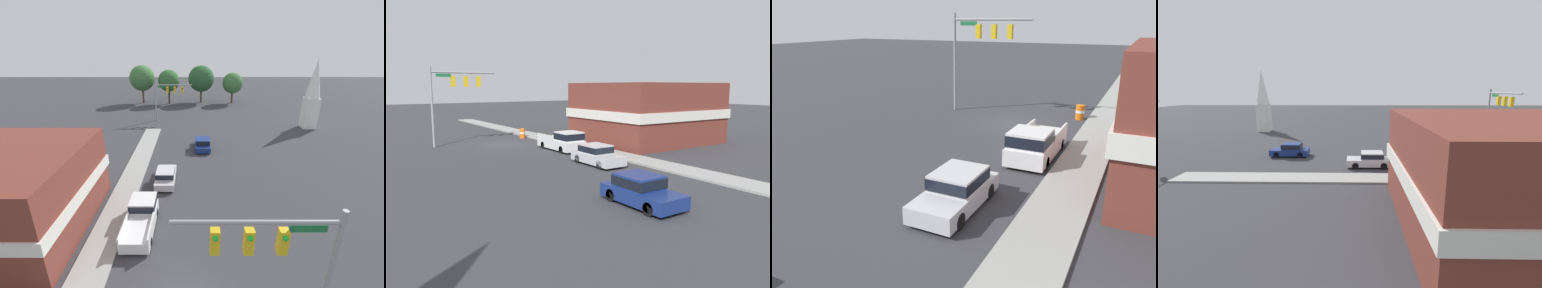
% 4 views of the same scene
% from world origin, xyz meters
% --- Properties ---
extents(near_signal_assembly, '(6.36, 0.49, 7.63)m').
position_xyz_m(near_signal_assembly, '(3.93, -2.26, 5.58)').
color(near_signal_assembly, gray).
rests_on(near_signal_assembly, ground).
extents(far_signal_assembly, '(6.52, 0.49, 6.87)m').
position_xyz_m(far_signal_assembly, '(-3.69, 35.39, 5.01)').
color(far_signal_assembly, gray).
rests_on(far_signal_assembly, ground).
extents(car_lead, '(1.88, 4.43, 1.50)m').
position_xyz_m(car_lead, '(-2.07, 12.96, 0.78)').
color(car_lead, black).
rests_on(car_lead, ground).
extents(car_oncoming, '(1.92, 4.31, 1.50)m').
position_xyz_m(car_oncoming, '(1.96, 21.87, 0.78)').
color(car_oncoming, black).
rests_on(car_oncoming, ground).
extents(pickup_truck_parked, '(2.04, 5.29, 1.82)m').
position_xyz_m(pickup_truck_parked, '(-3.28, 6.33, 0.90)').
color(pickup_truck_parked, black).
rests_on(pickup_truck_parked, ground).
extents(church_steeple, '(2.31, 2.31, 11.03)m').
position_xyz_m(church_steeple, '(19.84, 31.15, 5.77)').
color(church_steeple, white).
rests_on(church_steeple, ground).
extents(backdrop_tree_left_far, '(5.74, 5.74, 8.58)m').
position_xyz_m(backdrop_tree_left_far, '(-10.83, 50.08, 5.70)').
color(backdrop_tree_left_far, '#4C3823').
rests_on(backdrop_tree_left_far, ground).
extents(backdrop_tree_left_mid, '(4.85, 4.85, 7.65)m').
position_xyz_m(backdrop_tree_left_mid, '(-4.72, 49.52, 5.21)').
color(backdrop_tree_left_mid, '#4C3823').
rests_on(backdrop_tree_left_mid, ground).
extents(backdrop_tree_center, '(5.96, 5.96, 8.47)m').
position_xyz_m(backdrop_tree_center, '(2.67, 50.86, 5.49)').
color(backdrop_tree_center, '#4C3823').
rests_on(backdrop_tree_center, ground).
extents(backdrop_tree_right_mid, '(4.69, 4.69, 6.97)m').
position_xyz_m(backdrop_tree_right_mid, '(9.87, 50.05, 4.61)').
color(backdrop_tree_right_mid, '#4C3823').
rests_on(backdrop_tree_right_mid, ground).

